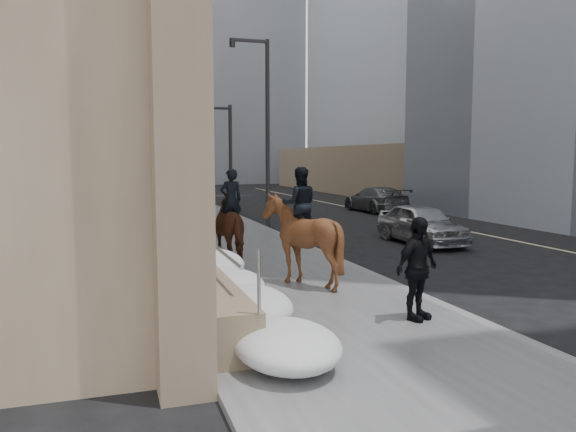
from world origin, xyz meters
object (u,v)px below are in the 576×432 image
object	(u,v)px
mounted_horse_left	(235,226)
car_grey	(376,199)
pedestrian	(417,269)
car_silver	(421,224)
mounted_horse_right	(301,235)

from	to	relation	value
mounted_horse_left	car_grey	bearing A→B (deg)	-136.78
car_grey	pedestrian	bearing A→B (deg)	63.00
mounted_horse_left	car_silver	bearing A→B (deg)	-170.37
mounted_horse_right	car_grey	distance (m)	19.20
car_silver	car_grey	size ratio (longest dim) A/B	0.86
mounted_horse_right	pedestrian	xyz separation A→B (m)	(1.04, -3.36, -0.21)
mounted_horse_right	mounted_horse_left	bearing A→B (deg)	-61.86
mounted_horse_left	car_grey	distance (m)	17.23
pedestrian	car_grey	xyz separation A→B (m)	(9.13, 19.64, -0.35)
mounted_horse_left	pedestrian	xyz separation A→B (m)	(1.91, -6.42, -0.09)
car_grey	mounted_horse_right	bearing A→B (deg)	55.94
pedestrian	car_silver	distance (m)	10.07
mounted_horse_right	pedestrian	world-z (taller)	mounted_horse_right
mounted_horse_left	car_grey	world-z (taller)	mounted_horse_left
mounted_horse_left	car_grey	size ratio (longest dim) A/B	0.53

